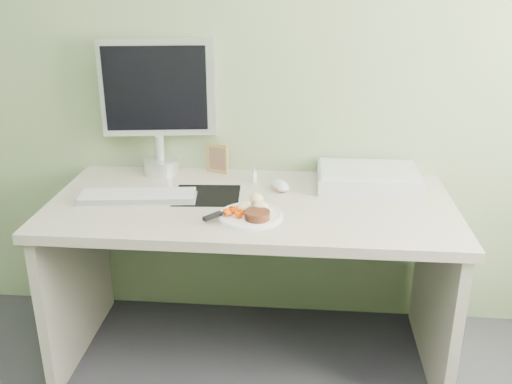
# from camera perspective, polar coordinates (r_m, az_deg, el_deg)

# --- Properties ---
(wall_back) EXTENTS (3.50, 0.00, 3.50)m
(wall_back) POSITION_cam_1_polar(r_m,az_deg,el_deg) (2.48, 0.32, 15.85)
(wall_back) COLOR gray
(wall_back) RESTS_ON floor
(desk) EXTENTS (1.60, 0.75, 0.73)m
(desk) POSITION_cam_1_polar(r_m,az_deg,el_deg) (2.34, -0.47, -5.10)
(desk) COLOR beige
(desk) RESTS_ON floor
(plate) EXTENTS (0.24, 0.24, 0.01)m
(plate) POSITION_cam_1_polar(r_m,az_deg,el_deg) (2.11, -0.60, -2.44)
(plate) COLOR white
(plate) RESTS_ON desk
(steak) EXTENTS (0.10, 0.10, 0.03)m
(steak) POSITION_cam_1_polar(r_m,az_deg,el_deg) (2.07, 0.13, -2.32)
(steak) COLOR black
(steak) RESTS_ON plate
(potato_pile) EXTENTS (0.13, 0.11, 0.06)m
(potato_pile) POSITION_cam_1_polar(r_m,az_deg,el_deg) (2.14, 0.07, -0.99)
(potato_pile) COLOR tan
(potato_pile) RESTS_ON plate
(carrot_heap) EXTENTS (0.08, 0.07, 0.04)m
(carrot_heap) POSITION_cam_1_polar(r_m,az_deg,el_deg) (2.10, -2.13, -1.83)
(carrot_heap) COLOR #E04604
(carrot_heap) RESTS_ON plate
(steak_knife) EXTENTS (0.15, 0.18, 0.02)m
(steak_knife) POSITION_cam_1_polar(r_m,az_deg,el_deg) (2.09, -3.66, -2.18)
(steak_knife) COLOR silver
(steak_knife) RESTS_ON plate
(mousepad) EXTENTS (0.28, 0.25, 0.00)m
(mousepad) POSITION_cam_1_polar(r_m,az_deg,el_deg) (2.32, -4.92, -0.33)
(mousepad) COLOR black
(mousepad) RESTS_ON desk
(keyboard) EXTENTS (0.47, 0.19, 0.02)m
(keyboard) POSITION_cam_1_polar(r_m,az_deg,el_deg) (2.32, -11.73, -0.38)
(keyboard) COLOR white
(keyboard) RESTS_ON desk
(computer_mouse) EXTENTS (0.10, 0.13, 0.04)m
(computer_mouse) POSITION_cam_1_polar(r_m,az_deg,el_deg) (2.37, 2.47, 0.64)
(computer_mouse) COLOR white
(computer_mouse) RESTS_ON desk
(photo_frame) EXTENTS (0.11, 0.05, 0.14)m
(photo_frame) POSITION_cam_1_polar(r_m,az_deg,el_deg) (2.57, -3.93, 3.41)
(photo_frame) COLOR #AA884F
(photo_frame) RESTS_ON desk
(eyedrop_bottle) EXTENTS (0.02, 0.02, 0.07)m
(eyedrop_bottle) POSITION_cam_1_polar(r_m,az_deg,el_deg) (2.45, -0.19, 1.66)
(eyedrop_bottle) COLOR white
(eyedrop_bottle) RESTS_ON desk
(scanner) EXTENTS (0.43, 0.28, 0.07)m
(scanner) POSITION_cam_1_polar(r_m,az_deg,el_deg) (2.46, 11.15, 1.32)
(scanner) COLOR #B7B8BE
(scanner) RESTS_ON desk
(monitor) EXTENTS (0.49, 0.16, 0.59)m
(monitor) POSITION_cam_1_polar(r_m,az_deg,el_deg) (2.53, -9.77, 9.11)
(monitor) COLOR silver
(monitor) RESTS_ON desk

